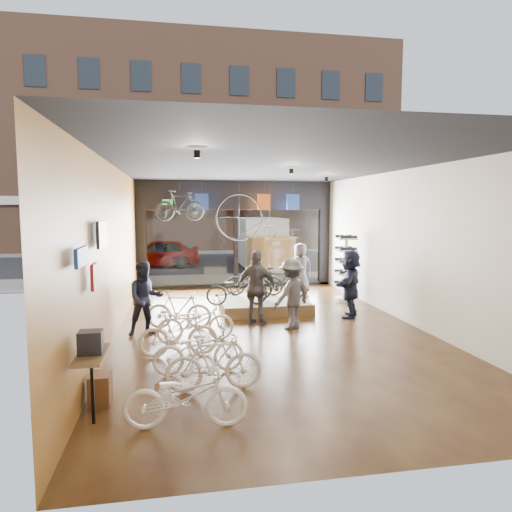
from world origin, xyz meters
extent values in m
cube|color=black|center=(0.00, 0.00, -0.02)|extent=(7.00, 12.00, 0.04)
cube|color=black|center=(0.00, 0.00, 3.82)|extent=(7.00, 12.00, 0.04)
cube|color=#9F612F|center=(-3.52, 0.00, 1.90)|extent=(0.04, 12.00, 3.80)
cube|color=beige|center=(3.52, 0.00, 1.90)|extent=(0.04, 12.00, 3.80)
cube|color=beige|center=(0.00, -6.02, 1.90)|extent=(7.00, 0.04, 3.80)
cube|color=#198C26|center=(-2.40, 5.88, 3.05)|extent=(0.35, 0.06, 0.18)
cube|color=black|center=(0.00, 15.00, -0.01)|extent=(30.00, 18.00, 0.02)
cube|color=slate|center=(0.00, 7.20, 0.06)|extent=(30.00, 2.40, 0.12)
cube|color=slate|center=(0.00, 19.00, 0.06)|extent=(30.00, 2.00, 0.12)
cube|color=brown|center=(0.00, 21.50, 7.00)|extent=(26.00, 5.00, 14.00)
imported|color=gray|center=(-2.98, 12.00, 0.68)|extent=(3.98, 1.60, 1.36)
imported|color=silver|center=(-2.07, -4.58, 0.42)|extent=(1.65, 0.69, 0.84)
imported|color=silver|center=(-1.60, -3.43, 0.45)|extent=(1.52, 0.46, 0.91)
imported|color=silver|center=(-1.80, -2.63, 0.41)|extent=(1.61, 0.67, 0.83)
imported|color=silver|center=(-2.13, -1.65, 0.46)|extent=(1.53, 0.49, 0.91)
imported|color=silver|center=(-1.77, -0.76, 0.44)|extent=(1.72, 0.80, 0.87)
imported|color=silver|center=(-2.10, 0.39, 0.46)|extent=(1.59, 0.74, 0.92)
cube|color=brown|center=(0.25, 1.92, 0.15)|extent=(2.40, 1.80, 0.30)
imported|color=black|center=(-0.59, 1.39, 0.72)|extent=(1.63, 0.62, 0.84)
imported|color=black|center=(0.64, 1.88, 0.75)|extent=(1.56, 0.86, 0.90)
imported|color=black|center=(0.09, 2.61, 0.74)|extent=(1.75, 0.88, 0.88)
imported|color=#161C33|center=(-2.84, -0.01, 0.83)|extent=(0.94, 0.81, 1.67)
imported|color=#3F3F44|center=(-0.22, 0.41, 0.92)|extent=(1.15, 0.95, 1.83)
imported|color=#3F3F44|center=(0.51, -0.07, 0.83)|extent=(1.24, 1.11, 1.67)
imported|color=#3F3F44|center=(1.92, 4.21, 0.85)|extent=(0.85, 0.57, 1.69)
imported|color=#161C33|center=(2.32, 0.82, 0.88)|extent=(1.26, 1.68, 1.76)
imported|color=black|center=(-1.99, 4.20, 2.93)|extent=(1.64, 0.85, 0.95)
cube|color=#1E3F99|center=(-1.26, 5.20, 3.05)|extent=(0.45, 0.03, 0.55)
cube|color=#CC5919|center=(0.88, 5.20, 3.05)|extent=(0.45, 0.03, 0.55)
cube|color=#1E3F99|center=(1.92, 5.20, 3.05)|extent=(0.45, 0.03, 0.55)
camera|label=1|loc=(-2.17, -10.31, 2.84)|focal=32.00mm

